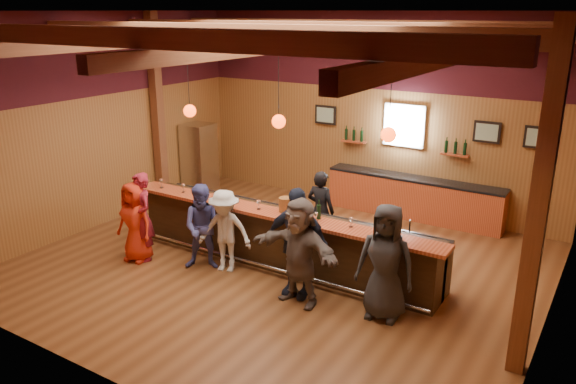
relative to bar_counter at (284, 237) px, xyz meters
The scene contains 27 objects.
room 2.69m from the bar_counter, 100.24° to the right, with size 9.04×9.00×4.52m.
bar_counter is the anchor object (origin of this frame).
back_bar_cabinet 3.76m from the bar_counter, 71.66° to the left, with size 4.00×0.52×0.95m.
window 4.17m from the bar_counter, 78.34° to the left, with size 0.95×0.09×0.95m.
framed_pictures 4.42m from the bar_counter, 66.46° to the left, with size 5.35×0.05×0.45m.
wine_shelves 3.97m from the bar_counter, 78.14° to the left, with size 3.00×0.18×0.30m.
pendant_lights 2.19m from the bar_counter, 96.37° to the right, with size 4.24×0.24×1.37m.
stainless_fridge 4.81m from the bar_counter, 149.24° to the left, with size 0.70×0.70×1.80m, color silver.
customer_orange 2.80m from the bar_counter, 151.03° to the right, with size 0.75×0.49×1.53m, color red.
customer_redvest 2.68m from the bar_counter, 152.14° to the right, with size 0.62×0.40×1.69m, color maroon.
customer_denim 1.48m from the bar_counter, 140.30° to the right, with size 0.77×0.60×1.59m, color #494D92.
customer_white 1.13m from the bar_counter, 131.86° to the right, with size 0.98×0.57×1.52m, color beige.
customer_navy 1.30m from the bar_counter, 48.82° to the right, with size 1.09×0.45×1.86m, color #1B2337.
customer_brown 1.54m from the bar_counter, 48.71° to the right, with size 1.64×0.52×1.77m, color #655951.
customer_dark 2.49m from the bar_counter, 19.57° to the right, with size 0.89×0.58×1.83m, color #262628.
bartender 1.01m from the bar_counter, 75.64° to the left, with size 0.58×0.38×1.60m, color black.
ice_bucket 0.75m from the bar_counter, 53.93° to the right, with size 0.23×0.23×0.26m, color olive.
bottle_a 0.82m from the bar_counter, 31.43° to the right, with size 0.07×0.07×0.32m.
bottle_b 1.11m from the bar_counter, 13.96° to the right, with size 0.07×0.07×0.34m.
glass_a 2.83m from the bar_counter, behind, with size 0.09×0.09×0.20m.
glass_b 2.28m from the bar_counter, behind, with size 0.08×0.08×0.18m.
glass_c 1.79m from the bar_counter, 169.00° to the right, with size 0.08×0.08×0.18m.
glass_d 1.45m from the bar_counter, 166.27° to the right, with size 0.08×0.08×0.18m.
glass_e 0.86m from the bar_counter, 133.51° to the right, with size 0.08×0.08×0.18m.
glass_f 1.14m from the bar_counter, 21.48° to the right, with size 0.07×0.07×0.16m.
glass_g 1.64m from the bar_counter, ahead, with size 0.08×0.08×0.17m.
glass_h 2.20m from the bar_counter, ahead, with size 0.07×0.07×0.17m.
Camera 1 is at (5.15, -7.96, 4.52)m, focal length 35.00 mm.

